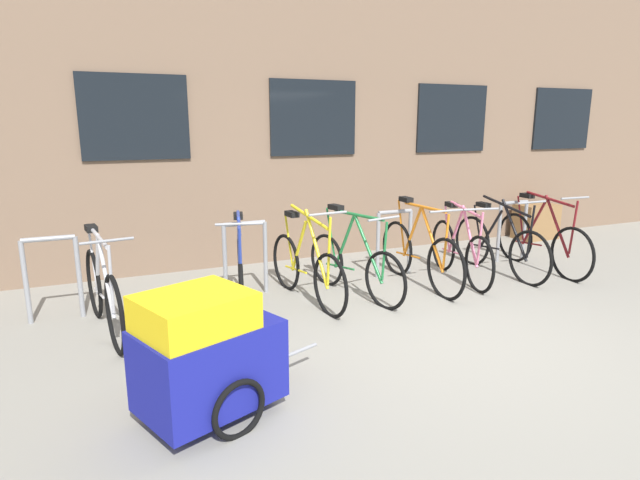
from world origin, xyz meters
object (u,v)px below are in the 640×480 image
at_px(bicycle_maroon, 542,241).
at_px(bicycle_orange, 420,254).
at_px(bicycle_black, 499,245).
at_px(bicycle_blue, 241,277).
at_px(bicycle_green, 354,264).
at_px(bicycle_yellow, 306,268).
at_px(bicycle_pink, 460,250).
at_px(bicycle_silver, 103,293).
at_px(planter_box, 536,221).
at_px(bike_trailer, 206,354).

height_order(bicycle_maroon, bicycle_orange, bicycle_maroon).
distance_m(bicycle_black, bicycle_blue, 3.54).
xyz_separation_m(bicycle_maroon, bicycle_green, (-2.85, 0.06, -0.02)).
relative_size(bicycle_maroon, bicycle_blue, 1.02).
relative_size(bicycle_maroon, bicycle_green, 1.06).
distance_m(bicycle_yellow, bicycle_black, 2.76).
distance_m(bicycle_pink, bicycle_maroon, 1.31).
distance_m(bicycle_yellow, bicycle_orange, 1.50).
bearing_deg(bicycle_blue, bicycle_silver, 178.55).
height_order(bicycle_maroon, bicycle_blue, same).
bearing_deg(bicycle_silver, bicycle_yellow, 1.44).
xyz_separation_m(bicycle_yellow, bicycle_green, (0.58, -0.03, -0.01)).
relative_size(bicycle_pink, planter_box, 2.41).
height_order(bicycle_pink, bicycle_green, bicycle_green).
bearing_deg(bicycle_maroon, bike_trailer, -159.38).
distance_m(bicycle_black, bike_trailer, 4.69).
height_order(bicycle_silver, planter_box, bicycle_silver).
bearing_deg(bicycle_black, bicycle_orange, -179.79).
height_order(bicycle_silver, bike_trailer, bicycle_silver).
bearing_deg(bicycle_blue, bicycle_yellow, 6.36).
bearing_deg(bicycle_orange, bicycle_silver, -179.36).
bearing_deg(bicycle_orange, bicycle_blue, -178.13).
bearing_deg(bicycle_pink, bicycle_yellow, 179.82).
bearing_deg(bicycle_black, bicycle_blue, -178.72).
bearing_deg(bike_trailer, bicycle_maroon, 20.62).
relative_size(bicycle_yellow, bicycle_black, 0.98).
bearing_deg(bicycle_yellow, bicycle_green, -3.35).
relative_size(bicycle_yellow, bicycle_silver, 0.99).
height_order(bicycle_silver, bicycle_orange, bicycle_orange).
xyz_separation_m(bicycle_maroon, bike_trailer, (-4.94, -1.86, 0.07)).
bearing_deg(bicycle_silver, bike_trailer, -72.22).
height_order(bicycle_pink, bicycle_orange, bicycle_orange).
bearing_deg(bike_trailer, bicycle_silver, 107.78).
height_order(bicycle_maroon, bicycle_green, bicycle_maroon).
bearing_deg(bike_trailer, bicycle_pink, 28.11).
xyz_separation_m(bicycle_silver, planter_box, (7.00, 1.48, -0.09)).
bearing_deg(bicycle_pink, bicycle_orange, -179.47).
distance_m(bicycle_maroon, bicycle_black, 0.67).
xyz_separation_m(bicycle_pink, bicycle_orange, (-0.62, -0.01, 0.02)).
relative_size(bicycle_pink, bicycle_silver, 0.95).
xyz_separation_m(bicycle_pink, bike_trailer, (-3.63, -1.94, 0.08)).
relative_size(bicycle_yellow, bicycle_orange, 0.96).
relative_size(bicycle_yellow, bike_trailer, 1.19).
bearing_deg(bicycle_blue, bicycle_orange, 1.87).
height_order(bicycle_pink, planter_box, bicycle_pink).
xyz_separation_m(bicycle_black, planter_box, (2.12, 1.43, -0.08)).
relative_size(bicycle_orange, planter_box, 2.59).
bearing_deg(bicycle_pink, bicycle_silver, -179.37).
xyz_separation_m(bicycle_maroon, planter_box, (1.45, 1.51, -0.09)).
bearing_deg(bicycle_orange, bicycle_maroon, -2.29).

